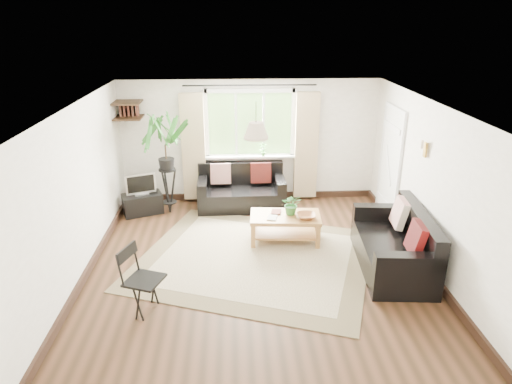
{
  "coord_description": "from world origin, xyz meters",
  "views": [
    {
      "loc": [
        -0.32,
        -5.95,
        3.55
      ],
      "look_at": [
        0.0,
        0.4,
        1.05
      ],
      "focal_mm": 32.0,
      "sensor_mm": 36.0,
      "label": 1
    }
  ],
  "objects_px": {
    "coffee_table": "(285,228)",
    "tv_stand": "(143,204)",
    "sofa_right": "(393,242)",
    "sofa_back": "(241,188)",
    "folding_chair": "(145,281)",
    "palm_stand": "(167,165)"
  },
  "relations": [
    {
      "from": "sofa_back",
      "to": "tv_stand",
      "type": "relative_size",
      "value": 2.34
    },
    {
      "from": "tv_stand",
      "to": "coffee_table",
      "type": "bearing_deg",
      "value": -47.61
    },
    {
      "from": "sofa_back",
      "to": "folding_chair",
      "type": "height_order",
      "value": "folding_chair"
    },
    {
      "from": "sofa_back",
      "to": "palm_stand",
      "type": "xyz_separation_m",
      "value": [
        -1.37,
        -0.17,
        0.55
      ]
    },
    {
      "from": "sofa_right",
      "to": "sofa_back",
      "type": "bearing_deg",
      "value": -132.82
    },
    {
      "from": "palm_stand",
      "to": "sofa_right",
      "type": "bearing_deg",
      "value": -31.87
    },
    {
      "from": "palm_stand",
      "to": "folding_chair",
      "type": "distance_m",
      "value": 3.16
    },
    {
      "from": "tv_stand",
      "to": "palm_stand",
      "type": "height_order",
      "value": "palm_stand"
    },
    {
      "from": "sofa_right",
      "to": "coffee_table",
      "type": "height_order",
      "value": "sofa_right"
    },
    {
      "from": "sofa_right",
      "to": "palm_stand",
      "type": "bearing_deg",
      "value": -117.18
    },
    {
      "from": "sofa_right",
      "to": "tv_stand",
      "type": "relative_size",
      "value": 2.53
    },
    {
      "from": "coffee_table",
      "to": "tv_stand",
      "type": "distance_m",
      "value": 2.86
    },
    {
      "from": "sofa_right",
      "to": "tv_stand",
      "type": "distance_m",
      "value": 4.61
    },
    {
      "from": "sofa_back",
      "to": "folding_chair",
      "type": "xyz_separation_m",
      "value": [
        -1.27,
        -3.29,
        0.05
      ]
    },
    {
      "from": "sofa_right",
      "to": "tv_stand",
      "type": "height_order",
      "value": "sofa_right"
    },
    {
      "from": "tv_stand",
      "to": "folding_chair",
      "type": "relative_size",
      "value": 0.8
    },
    {
      "from": "sofa_right",
      "to": "coffee_table",
      "type": "distance_m",
      "value": 1.76
    },
    {
      "from": "sofa_back",
      "to": "coffee_table",
      "type": "xyz_separation_m",
      "value": [
        0.69,
        -1.46,
        -0.16
      ]
    },
    {
      "from": "sofa_back",
      "to": "tv_stand",
      "type": "height_order",
      "value": "sofa_back"
    },
    {
      "from": "sofa_back",
      "to": "folding_chair",
      "type": "relative_size",
      "value": 1.88
    },
    {
      "from": "tv_stand",
      "to": "sofa_right",
      "type": "bearing_deg",
      "value": -49.66
    },
    {
      "from": "coffee_table",
      "to": "tv_stand",
      "type": "height_order",
      "value": "coffee_table"
    }
  ]
}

